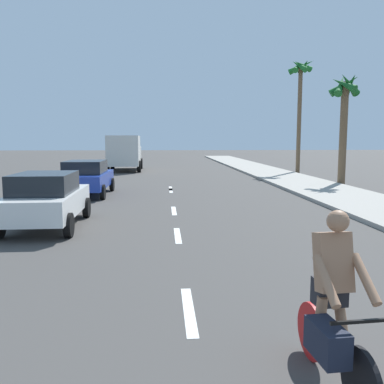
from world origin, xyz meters
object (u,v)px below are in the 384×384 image
object	(u,v)px
parked_car_blue	(86,177)
cyclist	(332,309)
delivery_truck	(125,152)
parked_car_white	(47,198)
palm_tree_far	(345,103)
palm_tree_distant	(300,84)

from	to	relation	value
parked_car_blue	cyclist	bearing A→B (deg)	-70.95
parked_car_blue	delivery_truck	bearing A→B (deg)	89.06
delivery_truck	cyclist	bearing A→B (deg)	-82.04
parked_car_white	palm_tree_far	size ratio (longest dim) A/B	0.67
palm_tree_distant	parked_car_blue	bearing A→B (deg)	-139.02
parked_car_blue	palm_tree_distant	world-z (taller)	palm_tree_distant
parked_car_white	delivery_truck	distance (m)	22.05
parked_car_blue	parked_car_white	bearing A→B (deg)	-88.58
parked_car_blue	palm_tree_distant	size ratio (longest dim) A/B	0.52
palm_tree_distant	palm_tree_far	bearing A→B (deg)	-91.23
palm_tree_far	palm_tree_distant	size ratio (longest dim) A/B	0.74
cyclist	palm_tree_far	distance (m)	20.77
parked_car_white	palm_tree_far	xyz separation A→B (m)	(13.20, 10.49, 3.63)
delivery_truck	palm_tree_distant	bearing A→B (deg)	-15.24
delivery_truck	palm_tree_far	xyz separation A→B (m)	(12.96, -11.54, 2.97)
parked_car_white	palm_tree_distant	bearing A→B (deg)	53.40
parked_car_white	delivery_truck	size ratio (longest dim) A/B	0.67
parked_car_white	palm_tree_far	bearing A→B (deg)	37.46
delivery_truck	palm_tree_far	size ratio (longest dim) A/B	1.01
parked_car_white	parked_car_blue	bearing A→B (deg)	89.96
cyclist	parked_car_blue	xyz separation A→B (m)	(-5.12, 15.22, 0.01)
parked_car_white	parked_car_blue	world-z (taller)	same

